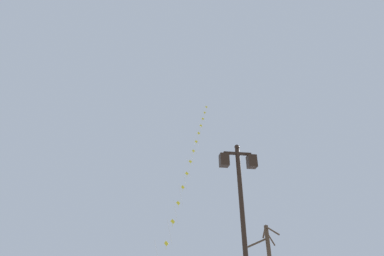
# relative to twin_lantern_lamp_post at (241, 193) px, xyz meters

# --- Properties ---
(twin_lantern_lamp_post) EXTENTS (1.18, 0.28, 5.03)m
(twin_lantern_lamp_post) POSITION_rel_twin_lantern_lamp_post_xyz_m (0.00, 0.00, 0.00)
(twin_lantern_lamp_post) COLOR black
(twin_lantern_lamp_post) RESTS_ON ground_plane
(kite_train) EXTENTS (7.37, 16.42, 24.85)m
(kite_train) POSITION_rel_twin_lantern_lamp_post_xyz_m (1.43, 20.95, 9.39)
(kite_train) COLOR brown
(kite_train) RESTS_ON ground_plane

